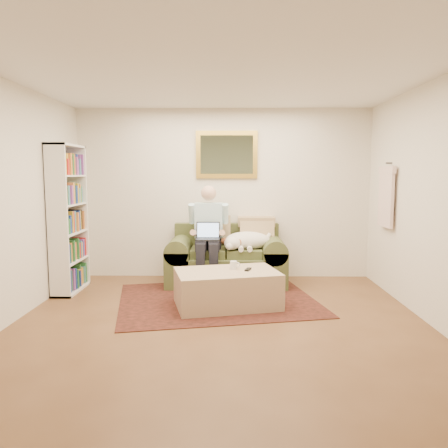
{
  "coord_description": "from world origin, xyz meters",
  "views": [
    {
      "loc": [
        0.12,
        -4.26,
        1.61
      ],
      "look_at": [
        0.02,
        1.46,
        0.95
      ],
      "focal_mm": 35.0,
      "sensor_mm": 36.0,
      "label": 1
    }
  ],
  "objects_px": {
    "ottoman": "(227,289)",
    "bookshelf": "(68,219)",
    "sofa": "(226,264)",
    "seated_man": "(208,237)",
    "laptop": "(208,235)",
    "sleeping_dog": "(248,241)",
    "coffee_mug": "(233,265)"
  },
  "relations": [
    {
      "from": "sofa",
      "to": "coffee_mug",
      "type": "height_order",
      "value": "sofa"
    },
    {
      "from": "sofa",
      "to": "sleeping_dog",
      "type": "xyz_separation_m",
      "value": [
        0.31,
        -0.09,
        0.36
      ]
    },
    {
      "from": "bookshelf",
      "to": "laptop",
      "type": "bearing_deg",
      "value": 6.31
    },
    {
      "from": "seated_man",
      "to": "bookshelf",
      "type": "distance_m",
      "value": 1.93
    },
    {
      "from": "sofa",
      "to": "laptop",
      "type": "xyz_separation_m",
      "value": [
        -0.26,
        -0.22,
        0.46
      ]
    },
    {
      "from": "sofa",
      "to": "ottoman",
      "type": "distance_m",
      "value": 1.12
    },
    {
      "from": "seated_man",
      "to": "ottoman",
      "type": "height_order",
      "value": "seated_man"
    },
    {
      "from": "sleeping_dog",
      "to": "coffee_mug",
      "type": "xyz_separation_m",
      "value": [
        -0.21,
        -0.93,
        -0.16
      ]
    },
    {
      "from": "laptop",
      "to": "ottoman",
      "type": "height_order",
      "value": "laptop"
    },
    {
      "from": "coffee_mug",
      "to": "seated_man",
      "type": "bearing_deg",
      "value": 112.64
    },
    {
      "from": "laptop",
      "to": "ottoman",
      "type": "distance_m",
      "value": 1.08
    },
    {
      "from": "seated_man",
      "to": "ottoman",
      "type": "distance_m",
      "value": 1.12
    },
    {
      "from": "seated_man",
      "to": "sleeping_dog",
      "type": "relative_size",
      "value": 2.04
    },
    {
      "from": "ottoman",
      "to": "coffee_mug",
      "type": "distance_m",
      "value": 0.3
    },
    {
      "from": "sofa",
      "to": "seated_man",
      "type": "height_order",
      "value": "seated_man"
    },
    {
      "from": "seated_man",
      "to": "ottoman",
      "type": "xyz_separation_m",
      "value": [
        0.28,
        -0.96,
        -0.5
      ]
    },
    {
      "from": "sofa",
      "to": "bookshelf",
      "type": "distance_m",
      "value": 2.3
    },
    {
      "from": "sofa",
      "to": "ottoman",
      "type": "bearing_deg",
      "value": -88.97
    },
    {
      "from": "ottoman",
      "to": "coffee_mug",
      "type": "relative_size",
      "value": 12.11
    },
    {
      "from": "sofa",
      "to": "sleeping_dog",
      "type": "distance_m",
      "value": 0.48
    },
    {
      "from": "ottoman",
      "to": "bookshelf",
      "type": "xyz_separation_m",
      "value": [
        -2.17,
        0.68,
        0.78
      ]
    },
    {
      "from": "ottoman",
      "to": "sofa",
      "type": "bearing_deg",
      "value": 91.03
    },
    {
      "from": "seated_man",
      "to": "coffee_mug",
      "type": "xyz_separation_m",
      "value": [
        0.36,
        -0.85,
        -0.23
      ]
    },
    {
      "from": "laptop",
      "to": "coffee_mug",
      "type": "distance_m",
      "value": 0.9
    },
    {
      "from": "seated_man",
      "to": "laptop",
      "type": "xyz_separation_m",
      "value": [
        0.0,
        -0.07,
        0.03
      ]
    },
    {
      "from": "ottoman",
      "to": "bookshelf",
      "type": "bearing_deg",
      "value": 162.48
    },
    {
      "from": "sofa",
      "to": "ottoman",
      "type": "xyz_separation_m",
      "value": [
        0.02,
        -1.12,
        -0.08
      ]
    },
    {
      "from": "coffee_mug",
      "to": "ottoman",
      "type": "bearing_deg",
      "value": -126.81
    },
    {
      "from": "sofa",
      "to": "coffee_mug",
      "type": "xyz_separation_m",
      "value": [
        0.1,
        -1.01,
        0.19
      ]
    },
    {
      "from": "sleeping_dog",
      "to": "bookshelf",
      "type": "bearing_deg",
      "value": -171.98
    },
    {
      "from": "sofa",
      "to": "bookshelf",
      "type": "relative_size",
      "value": 0.86
    },
    {
      "from": "laptop",
      "to": "coffee_mug",
      "type": "height_order",
      "value": "laptop"
    }
  ]
}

